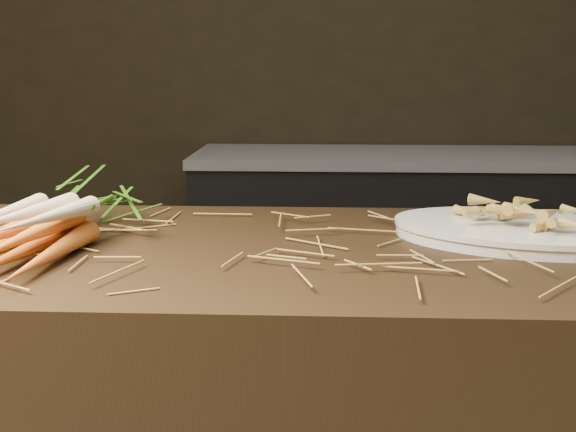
{
  "coord_description": "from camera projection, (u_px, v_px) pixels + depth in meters",
  "views": [
    {
      "loc": [
        -0.06,
        -0.9,
        1.2
      ],
      "look_at": [
        -0.12,
        0.27,
        0.96
      ],
      "focal_mm": 45.0,
      "sensor_mm": 36.0,
      "label": 1
    }
  ],
  "objects": [
    {
      "name": "back_counter",
      "position": [
        405.0,
        248.0,
        3.15
      ],
      "size": [
        1.82,
        0.62,
        0.84
      ],
      "color": "black",
      "rests_on": "ground"
    },
    {
      "name": "straw_bedding",
      "position": [
        359.0,
        242.0,
        1.23
      ],
      "size": [
        1.4,
        0.6,
        0.02
      ],
      "primitive_type": null,
      "color": "olive",
      "rests_on": "main_counter"
    },
    {
      "name": "root_veg_bunch",
      "position": [
        71.0,
        213.0,
        1.26
      ],
      "size": [
        0.24,
        0.58,
        0.1
      ],
      "rotation": [
        0.0,
        0.0,
        -0.17
      ],
      "color": "#C9511F",
      "rests_on": "main_counter"
    },
    {
      "name": "serving_platter",
      "position": [
        520.0,
        233.0,
        1.28
      ],
      "size": [
        0.51,
        0.41,
        0.02
      ],
      "primitive_type": null,
      "rotation": [
        0.0,
        0.0,
        -0.3
      ],
      "color": "white",
      "rests_on": "main_counter"
    },
    {
      "name": "roasted_veg_heap",
      "position": [
        522.0,
        213.0,
        1.28
      ],
      "size": [
        0.25,
        0.21,
        0.05
      ],
      "primitive_type": null,
      "rotation": [
        0.0,
        0.0,
        -0.3
      ],
      "color": "#B59748",
      "rests_on": "serving_platter"
    }
  ]
}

